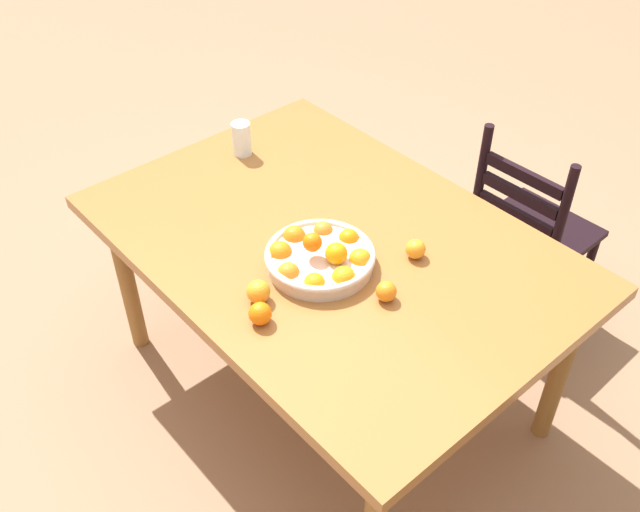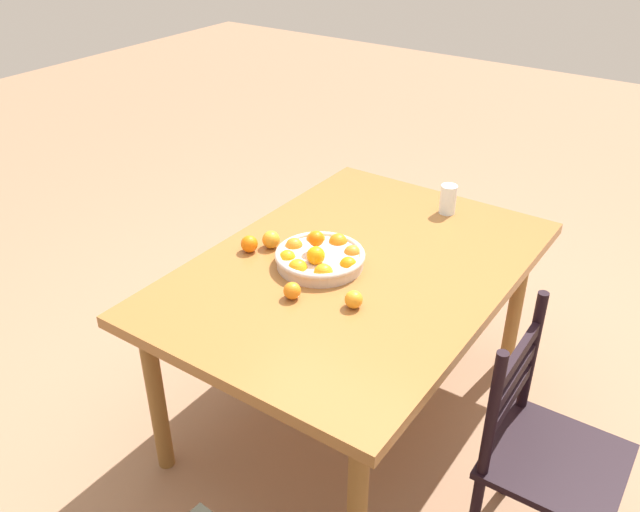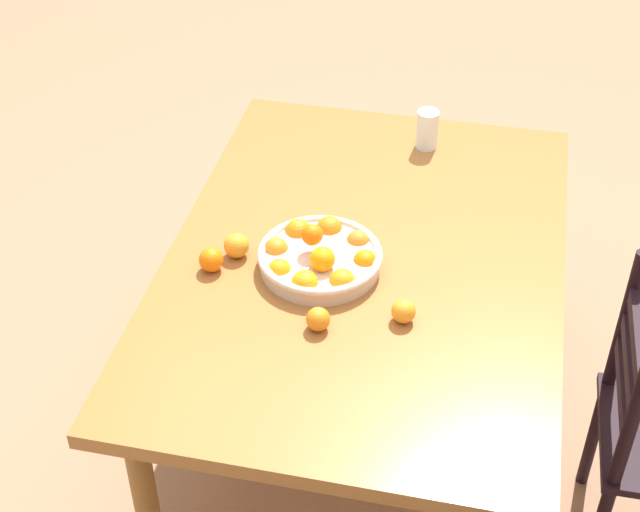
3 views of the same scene
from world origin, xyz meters
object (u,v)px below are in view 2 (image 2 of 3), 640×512
fruit_bowl (320,257)px  orange_loose_3 (249,244)px  orange_loose_2 (354,299)px  drinking_glass (448,199)px  dining_table (356,280)px  chair_near_window (543,453)px  orange_loose_0 (292,291)px  orange_loose_1 (271,240)px

fruit_bowl → orange_loose_3: size_ratio=5.13×
orange_loose_2 → orange_loose_3: bearing=-99.7°
fruit_bowl → drinking_glass: bearing=163.1°
dining_table → orange_loose_2: bearing=29.9°
orange_loose_2 → chair_near_window: bearing=91.4°
orange_loose_0 → orange_loose_1: size_ratio=0.88×
dining_table → orange_loose_2: orange_loose_2 is taller
fruit_bowl → dining_table: bearing=124.8°
dining_table → fruit_bowl: fruit_bowl is taller
orange_loose_1 → orange_loose_2: size_ratio=1.12×
orange_loose_1 → drinking_glass: 0.81m
orange_loose_0 → drinking_glass: size_ratio=0.48×
chair_near_window → orange_loose_2: size_ratio=14.28×
chair_near_window → orange_loose_2: 0.78m
dining_table → drinking_glass: drinking_glass is taller
orange_loose_0 → orange_loose_1: 0.37m
chair_near_window → orange_loose_2: (0.02, -0.71, 0.33)m
orange_loose_0 → orange_loose_2: 0.22m
drinking_glass → dining_table: bearing=-8.7°
chair_near_window → orange_loose_2: chair_near_window is taller
drinking_glass → orange_loose_0: bearing=-9.7°
dining_table → orange_loose_1: 0.38m
drinking_glass → orange_loose_3: bearing=-33.2°
dining_table → orange_loose_2: size_ratio=24.89×
chair_near_window → drinking_glass: bearing=41.5°
orange_loose_1 → chair_near_window: bearing=82.9°
chair_near_window → fruit_bowl: 1.03m
fruit_bowl → drinking_glass: 0.72m
fruit_bowl → orange_loose_0: (0.24, 0.05, -0.01)m
orange_loose_2 → drinking_glass: size_ratio=0.49×
orange_loose_2 → drinking_glass: drinking_glass is taller
orange_loose_3 → orange_loose_0: bearing=63.3°
orange_loose_0 → drinking_glass: bearing=170.3°
orange_loose_3 → orange_loose_2: bearing=80.3°
orange_loose_3 → drinking_glass: size_ratio=0.52×
dining_table → orange_loose_3: size_ratio=23.45×
dining_table → orange_loose_3: bearing=-69.4°
fruit_bowl → orange_loose_0: fruit_bowl is taller
drinking_glass → fruit_bowl: bearing=-16.9°
orange_loose_3 → drinking_glass: drinking_glass is taller
fruit_bowl → orange_loose_3: 0.30m
orange_loose_1 → fruit_bowl: bearing=89.4°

